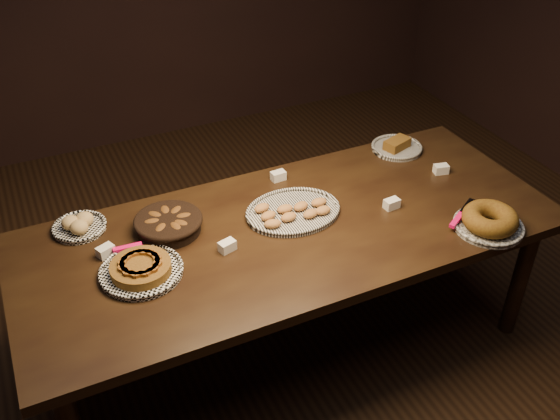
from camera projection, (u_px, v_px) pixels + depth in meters
name	position (u px, v px, depth m)	size (l,w,h in m)	color
ground	(290.00, 345.00, 3.18)	(5.00, 5.00, 0.00)	black
buffet_table	(291.00, 240.00, 2.79)	(2.40, 1.00, 0.75)	black
apple_tart_plate	(141.00, 269.00, 2.48)	(0.36, 0.34, 0.06)	white
madeleine_platter	(293.00, 211.00, 2.82)	(0.44, 0.36, 0.05)	black
bundt_cake_plate	(489.00, 221.00, 2.72)	(0.33, 0.35, 0.10)	black
croissant_basket	(169.00, 223.00, 2.71)	(0.32, 0.32, 0.07)	black
bread_roll_plate	(79.00, 225.00, 2.72)	(0.24, 0.24, 0.07)	white
loaf_plate	(397.00, 147.00, 3.31)	(0.27, 0.27, 0.06)	black
tent_cards	(296.00, 206.00, 2.84)	(1.74, 0.49, 0.04)	white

